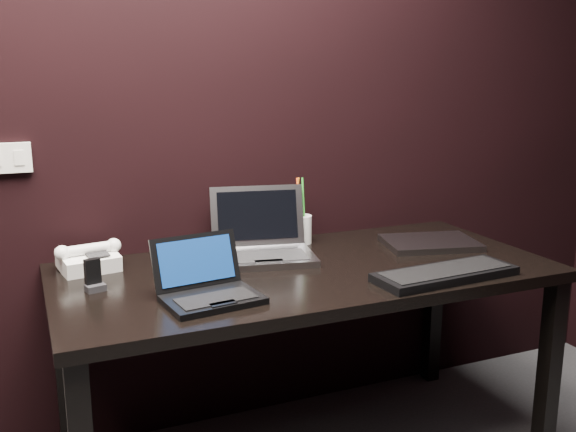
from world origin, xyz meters
name	(u,v)px	position (x,y,z in m)	size (l,w,h in m)	color
wall_back	(187,100)	(0.00, 1.80, 1.30)	(4.00, 4.00, 0.00)	black
wall_switch	(8,158)	(-0.62, 1.79, 1.12)	(0.15, 0.02, 0.10)	silver
desk	(306,288)	(0.30, 1.40, 0.66)	(1.70, 0.80, 0.74)	black
netbook	(208,288)	(-0.10, 1.22, 0.78)	(0.30, 0.28, 0.18)	black
silver_laptop	(263,245)	(0.20, 1.57, 0.79)	(0.41, 0.38, 0.24)	#9A999F
ext_keyboard	(445,274)	(0.67, 1.11, 0.76)	(0.50, 0.20, 0.03)	black
closed_laptop	(430,243)	(0.86, 1.46, 0.75)	(0.40, 0.32, 0.02)	gray
desk_phone	(89,259)	(-0.40, 1.66, 0.78)	(0.23, 0.20, 0.11)	white
mobile_phone	(94,279)	(-0.40, 1.44, 0.78)	(0.07, 0.06, 0.10)	black
pen_cup	(300,228)	(0.41, 1.70, 0.80)	(0.12, 0.12, 0.26)	white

